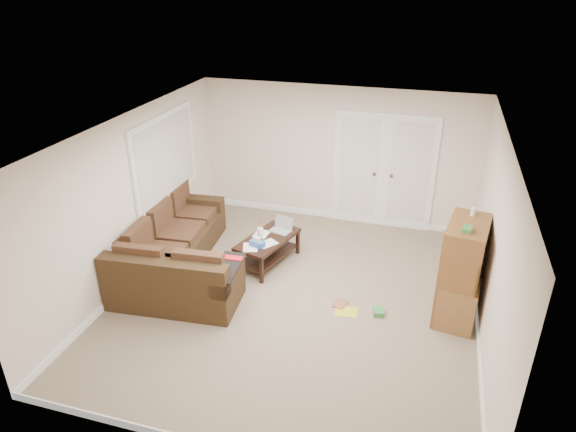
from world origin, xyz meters
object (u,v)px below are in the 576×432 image
(coffee_table, at_px, (269,249))
(side_cabinet, at_px, (458,301))
(sectional_sofa, at_px, (176,256))
(tv_armoire, at_px, (461,271))

(coffee_table, height_order, side_cabinet, side_cabinet)
(sectional_sofa, relative_size, side_cabinet, 2.72)
(sectional_sofa, bearing_deg, tv_armoire, -2.69)
(sectional_sofa, xyz_separation_m, side_cabinet, (4.13, -0.06, 0.04))
(sectional_sofa, xyz_separation_m, tv_armoire, (4.13, 0.15, 0.38))
(coffee_table, bearing_deg, side_cabinet, 0.28)
(coffee_table, distance_m, tv_armoire, 2.98)
(coffee_table, relative_size, side_cabinet, 1.21)
(sectional_sofa, height_order, coffee_table, sectional_sofa)
(side_cabinet, bearing_deg, sectional_sofa, -172.31)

